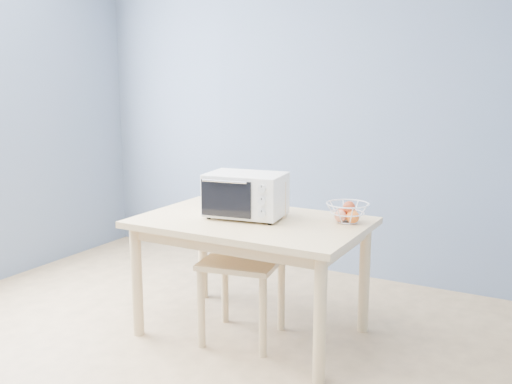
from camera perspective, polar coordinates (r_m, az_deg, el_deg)
The scene contains 5 objects.
room at distance 2.92m, azimuth -13.66°, elevation 4.94°, with size 4.01×4.51×2.61m.
dining_table at distance 3.56m, azimuth -0.47°, elevation -4.34°, with size 1.40×0.90×0.75m.
toaster_oven at distance 3.57m, azimuth -1.32°, elevation -0.21°, with size 0.52×0.41×0.28m.
fruit_basket at distance 3.49m, azimuth 9.12°, elevation -2.01°, with size 0.31×0.31×0.13m.
dining_chair at distance 3.58m, azimuth -1.11°, elevation -7.04°, with size 0.53×0.53×0.98m.
Camera 1 is at (1.96, -2.15, 1.59)m, focal length 40.00 mm.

